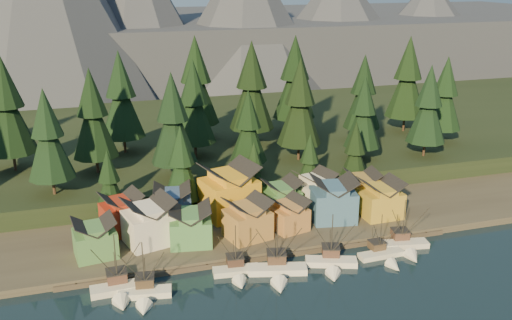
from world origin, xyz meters
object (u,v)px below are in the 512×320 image
object	(u,v)px
boat_5	(384,251)
boat_1	(144,288)
boat_4	(332,257)
house_front_1	(149,220)
boat_6	(406,240)
boat_3	(278,265)
house_front_0	(95,237)
boat_2	(237,266)
house_back_0	(122,212)
house_back_1	(173,204)
boat_0	(118,283)

from	to	relation	value
boat_5	boat_1	bearing A→B (deg)	178.51
boat_4	house_front_1	bearing A→B (deg)	170.35
boat_6	boat_3	bearing A→B (deg)	-165.53
boat_3	house_front_0	bearing A→B (deg)	169.18
boat_4	boat_6	distance (m)	17.63
boat_4	boat_5	size ratio (longest dim) A/B	1.11
boat_2	house_back_0	distance (m)	29.68
house_front_1	boat_6	bearing A→B (deg)	-31.99
boat_3	house_back_1	world-z (taller)	boat_3
boat_0	boat_4	bearing A→B (deg)	-5.23
boat_1	boat_6	world-z (taller)	boat_6
house_front_1	house_back_0	world-z (taller)	house_front_1
boat_4	house_back_0	world-z (taller)	boat_4
boat_4	house_back_1	distance (m)	36.83
boat_2	boat_1	bearing A→B (deg)	-164.72
boat_3	boat_6	bearing A→B (deg)	19.20
house_front_0	house_back_0	bearing A→B (deg)	50.67
boat_1	boat_6	bearing A→B (deg)	12.29
boat_5	boat_0	bearing A→B (deg)	175.44
boat_6	house_front_1	world-z (taller)	house_front_1
boat_1	boat_4	bearing A→B (deg)	10.03
house_front_1	house_back_1	bearing A→B (deg)	36.65
boat_1	boat_2	xyz separation A→B (m)	(17.48, 2.88, -0.11)
boat_2	house_front_1	size ratio (longest dim) A/B	0.96
boat_1	house_front_0	bearing A→B (deg)	124.21
boat_4	house_front_1	size ratio (longest dim) A/B	1.03
boat_2	boat_0	bearing A→B (deg)	-173.55
boat_2	boat_3	xyz separation A→B (m)	(7.26, -2.24, 0.18)
boat_5	house_back_1	size ratio (longest dim) A/B	1.15
boat_3	house_front_1	size ratio (longest dim) A/B	1.12
boat_6	boat_2	bearing A→B (deg)	-170.08
boat_3	house_front_0	distance (m)	35.73
boat_5	house_front_1	bearing A→B (deg)	155.53
boat_2	house_front_0	size ratio (longest dim) A/B	1.24
boat_0	house_back_0	world-z (taller)	boat_0
boat_6	boat_1	bearing A→B (deg)	-167.05
boat_0	boat_1	xyz separation A→B (m)	(4.16, -2.68, -0.19)
boat_1	boat_3	world-z (taller)	boat_3
boat_0	boat_2	bearing A→B (deg)	-1.73
boat_6	house_back_1	bearing A→B (deg)	162.07
boat_2	boat_6	bearing A→B (deg)	6.14
boat_4	boat_5	xyz separation A→B (m)	(11.26, 0.04, -0.38)
house_front_1	house_back_1	xyz separation A→B (m)	(6.00, 7.53, -0.37)
house_front_1	boat_2	bearing A→B (deg)	-62.50
boat_5	boat_3	bearing A→B (deg)	177.74
boat_6	house_back_1	world-z (taller)	house_back_1
boat_2	boat_3	size ratio (longest dim) A/B	0.86
house_front_0	house_back_1	bearing A→B (deg)	23.73
house_front_1	house_back_0	xyz separation A→B (m)	(-4.86, 6.86, -0.46)
house_back_0	boat_5	bearing A→B (deg)	-41.89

